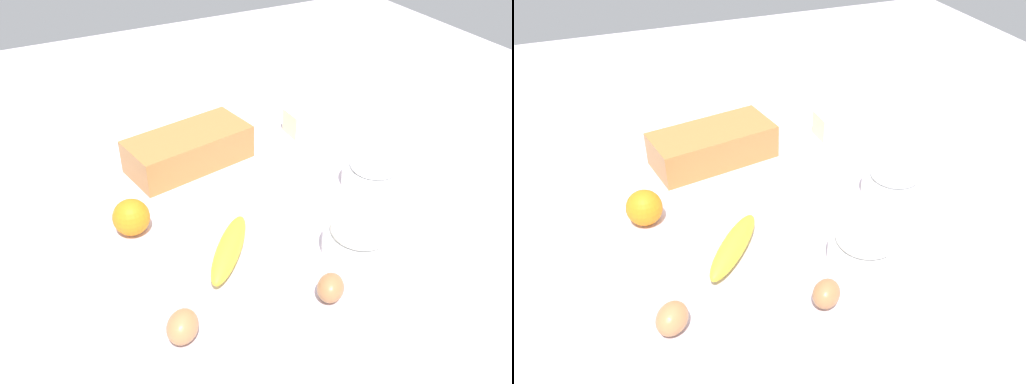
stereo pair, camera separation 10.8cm
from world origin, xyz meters
The scene contains 9 objects.
ground_plane centered at (0.00, 0.00, -0.01)m, with size 2.40×2.40×0.02m, color silver.
loaf_pan centered at (-0.06, 0.22, 0.04)m, with size 0.30×0.18×0.08m.
flour_bowl centered at (0.11, -0.21, 0.03)m, with size 0.13×0.13×0.07m.
sugar_bowl centered at (0.27, -0.04, 0.03)m, with size 0.14×0.14×0.07m.
banana centered at (-0.11, -0.11, 0.02)m, with size 0.19×0.04×0.04m, color yellow.
orange_fruit centered at (-0.25, 0.04, 0.04)m, with size 0.07×0.07×0.07m, color orange.
butter_block centered at (0.26, 0.23, 0.03)m, with size 0.09×0.06×0.06m, color #F4EDB2.
egg_near_butter centered at (-0.26, -0.24, 0.02)m, with size 0.05×0.05×0.06m, color #BC7F4D.
egg_beside_bowl centered at (-0.01, -0.28, 0.02)m, with size 0.05×0.05×0.06m, color #AF7647.
Camera 2 is at (-0.31, -0.82, 0.67)m, focal length 37.28 mm.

